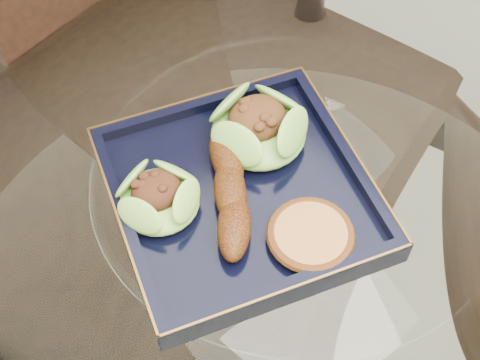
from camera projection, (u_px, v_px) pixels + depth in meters
dining_table at (283, 275)px, 0.87m from camera, size 1.13×1.13×0.77m
dining_chair at (182, 118)px, 1.10m from camera, size 0.51×0.51×0.98m
navy_plate at (240, 196)px, 0.74m from camera, size 0.33×0.33×0.02m
lettuce_wrap_left at (159, 199)px, 0.70m from camera, size 0.09×0.09×0.03m
lettuce_wrap_right at (259, 129)px, 0.75m from camera, size 0.12×0.12×0.04m
roasted_plantain at (230, 191)px, 0.71m from camera, size 0.12×0.16×0.03m
crumb_patty at (310, 236)px, 0.69m from camera, size 0.11×0.11×0.01m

